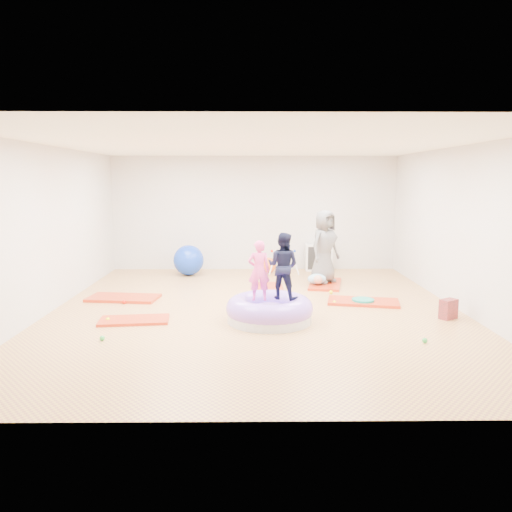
{
  "coord_description": "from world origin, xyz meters",
  "views": [
    {
      "loc": [
        -0.1,
        -8.36,
        2.23
      ],
      "look_at": [
        0.0,
        0.3,
        0.9
      ],
      "focal_mm": 35.0,
      "sensor_mm": 36.0,
      "label": 1
    }
  ],
  "objects": [
    {
      "name": "gym_mat_right",
      "position": [
        1.96,
        0.47,
        0.03
      ],
      "size": [
        1.37,
        0.88,
        0.05
      ],
      "primitive_type": "cube",
      "rotation": [
        0.0,
        0.0,
        -0.21
      ],
      "color": "#C54427",
      "rests_on": "ground"
    },
    {
      "name": "exercise_ball_orange",
      "position": [
        0.34,
        3.48,
        0.19
      ],
      "size": [
        0.37,
        0.37,
        0.37
      ],
      "primitive_type": "sphere",
      "color": "orange",
      "rests_on": "ground"
    },
    {
      "name": "yellow_toy",
      "position": [
        -1.89,
        -0.7,
        0.01
      ],
      "size": [
        0.18,
        0.18,
        0.03
      ],
      "primitive_type": "cylinder",
      "color": "#ECEE00",
      "rests_on": "ground"
    },
    {
      "name": "gym_mat_mid_left",
      "position": [
        -2.49,
        0.81,
        0.03
      ],
      "size": [
        1.36,
        0.8,
        0.05
      ],
      "primitive_type": "cube",
      "rotation": [
        0.0,
        0.0,
        -0.12
      ],
      "color": "#C54427",
      "rests_on": "ground"
    },
    {
      "name": "balance_disc",
      "position": [
        1.94,
        0.43,
        0.04
      ],
      "size": [
        0.4,
        0.4,
        0.09
      ],
      "primitive_type": "cylinder",
      "color": "#149982",
      "rests_on": "ground"
    },
    {
      "name": "infant",
      "position": [
        1.3,
        1.85,
        0.17
      ],
      "size": [
        0.39,
        0.4,
        0.23
      ],
      "color": "#92C3E0",
      "rests_on": "gym_mat_rear_right"
    },
    {
      "name": "exercise_ball_blue",
      "position": [
        -1.55,
        3.2,
        0.36
      ],
      "size": [
        0.71,
        0.71,
        0.71
      ],
      "primitive_type": "sphere",
      "color": "#1036C1",
      "rests_on": "ground"
    },
    {
      "name": "inflatable_cushion",
      "position": [
        0.2,
        -0.68,
        0.17
      ],
      "size": [
        1.38,
        1.38,
        0.43
      ],
      "rotation": [
        0.0,
        0.0,
        -0.12
      ],
      "color": "silver",
      "rests_on": "ground"
    },
    {
      "name": "cube_shelf",
      "position": [
        1.59,
        3.79,
        0.33
      ],
      "size": [
        0.65,
        0.32,
        0.65
      ],
      "color": "white",
      "rests_on": "ground"
    },
    {
      "name": "adult_caregiver",
      "position": [
        1.47,
        2.1,
        0.82
      ],
      "size": [
        0.89,
        0.87,
        1.54
      ],
      "primitive_type": "imported",
      "rotation": [
        0.0,
        0.0,
        0.73
      ],
      "color": "#575758",
      "rests_on": "gym_mat_rear_right"
    },
    {
      "name": "infant_play_gym",
      "position": [
        0.69,
        3.4,
        0.37
      ],
      "size": [
        0.73,
        0.69,
        0.56
      ],
      "rotation": [
        0.0,
        0.0,
        -0.11
      ],
      "color": "white",
      "rests_on": "ground"
    },
    {
      "name": "gym_mat_center_back",
      "position": [
        0.25,
        1.51,
        0.03
      ],
      "size": [
        0.66,
        1.26,
        0.05
      ],
      "primitive_type": "cube",
      "rotation": [
        0.0,
        0.0,
        1.6
      ],
      "color": "#C54427",
      "rests_on": "ground"
    },
    {
      "name": "gym_mat_rear_right",
      "position": [
        1.5,
        2.03,
        0.03
      ],
      "size": [
        0.88,
        1.36,
        0.05
      ],
      "primitive_type": "cube",
      "rotation": [
        0.0,
        0.0,
        1.36
      ],
      "color": "#C54427",
      "rests_on": "ground"
    },
    {
      "name": "ball_pit_balls",
      "position": [
        -0.28,
        -0.37,
        0.04
      ],
      "size": [
        4.77,
        3.05,
        0.07
      ],
      "color": "red",
      "rests_on": "ground"
    },
    {
      "name": "child_navy",
      "position": [
        0.42,
        -0.6,
        0.93
      ],
      "size": [
        0.63,
        0.58,
        1.06
      ],
      "primitive_type": "imported",
      "rotation": [
        0.0,
        0.0,
        2.73
      ],
      "color": "black",
      "rests_on": "inflatable_cushion"
    },
    {
      "name": "backpack",
      "position": [
        3.1,
        -0.57,
        0.16
      ],
      "size": [
        0.33,
        0.3,
        0.32
      ],
      "primitive_type": "cube",
      "rotation": [
        0.0,
        0.0,
        0.57
      ],
      "color": "#B4282A",
      "rests_on": "ground"
    },
    {
      "name": "child_pink",
      "position": [
        0.03,
        -0.7,
        0.88
      ],
      "size": [
        0.36,
        0.25,
        0.95
      ],
      "primitive_type": "imported",
      "rotation": [
        0.0,
        0.0,
        3.22
      ],
      "color": "#FA499D",
      "rests_on": "inflatable_cushion"
    },
    {
      "name": "gym_mat_front_left",
      "position": [
        -1.95,
        -0.67,
        0.02
      ],
      "size": [
        1.13,
        0.65,
        0.04
      ],
      "primitive_type": "cube",
      "rotation": [
        0.0,
        0.0,
        0.11
      ],
      "color": "#C54427",
      "rests_on": "ground"
    },
    {
      "name": "room",
      "position": [
        0.0,
        0.0,
        1.4
      ],
      "size": [
        7.01,
        8.01,
        2.81
      ],
      "color": "gold",
      "rests_on": "ground"
    }
  ]
}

